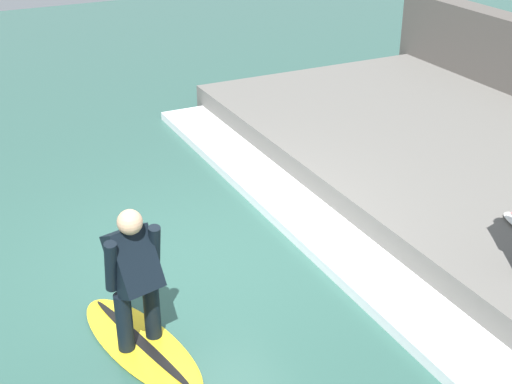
{
  "coord_description": "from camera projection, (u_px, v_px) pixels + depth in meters",
  "views": [
    {
      "loc": [
        -2.41,
        -6.26,
        4.21
      ],
      "look_at": [
        0.7,
        0.0,
        0.7
      ],
      "focal_mm": 50.0,
      "sensor_mm": 36.0,
      "label": 1
    }
  ],
  "objects": [
    {
      "name": "wave_foam_crest",
      "position": [
        315.0,
        227.0,
        8.42
      ],
      "size": [
        0.73,
        8.7,
        0.12
      ],
      "primitive_type": "cube",
      "color": "white",
      "rests_on": "ground_plane"
    },
    {
      "name": "surfer_riding",
      "position": [
        134.0,
        272.0,
        6.18
      ],
      "size": [
        0.52,
        0.52,
        1.36
      ],
      "color": "black",
      "rests_on": "surfboard_riding"
    },
    {
      "name": "ground_plane",
      "position": [
        199.0,
        261.0,
        7.86
      ],
      "size": [
        28.0,
        28.0,
        0.0
      ],
      "primitive_type": "plane",
      "color": "#2D564C"
    },
    {
      "name": "surfboard_riding",
      "position": [
        141.0,
        344.0,
        6.53
      ],
      "size": [
        0.98,
        1.86,
        0.07
      ],
      "color": "yellow",
      "rests_on": "ground_plane"
    },
    {
      "name": "concrete_ledge",
      "position": [
        483.0,
        175.0,
        9.38
      ],
      "size": [
        4.4,
        9.16,
        0.41
      ],
      "primitive_type": "cube",
      "color": "#66635E",
      "rests_on": "ground_plane"
    }
  ]
}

